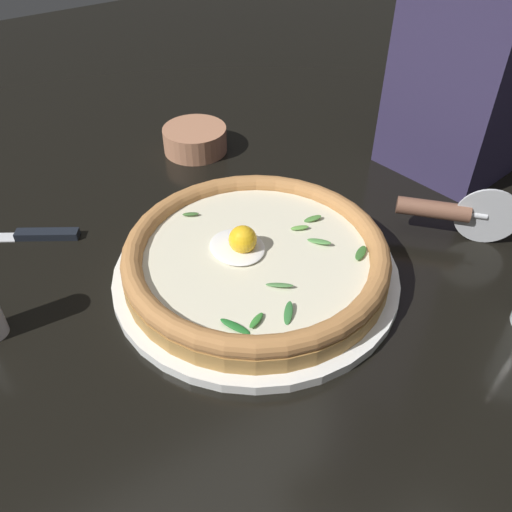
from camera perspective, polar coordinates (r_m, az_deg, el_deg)
ground_plane at (r=0.62m, az=3.71°, el=-5.01°), size 2.40×2.40×0.03m
pizza_plate at (r=0.63m, az=-0.00°, el=-1.80°), size 0.33×0.33×0.01m
pizza at (r=0.61m, az=-0.02°, el=-0.03°), size 0.30×0.30×0.06m
side_bowl at (r=0.87m, az=-6.49°, el=12.21°), size 0.10×0.10×0.04m
pizza_cutter at (r=0.71m, az=19.88°, el=4.47°), size 0.12×0.11×0.08m
table_knife at (r=0.75m, az=-23.50°, el=2.03°), size 0.12×0.18×0.01m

